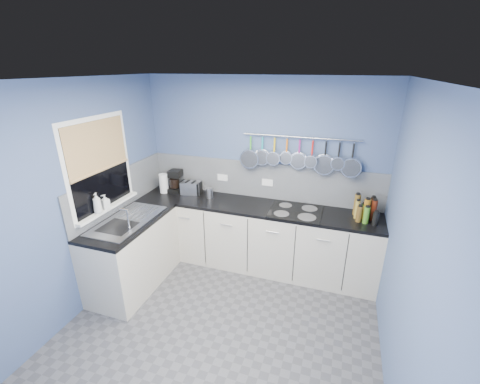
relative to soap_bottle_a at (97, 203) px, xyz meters
The scene contains 46 objects.
floor 1.94m from the soap_bottle_a, ahead, with size 3.20×3.00×0.02m, color #47474C.
ceiling 2.04m from the soap_bottle_a, ahead, with size 3.20×3.00×0.02m, color white.
wall_back 2.07m from the soap_bottle_a, 42.29° to the left, with size 3.20×0.02×2.50m, color #41537D.
wall_front 2.24m from the soap_bottle_a, 46.78° to the right, with size 3.20×0.02×2.50m, color #41537D.
wall_left 0.16m from the soap_bottle_a, 124.10° to the right, with size 0.02×3.00×2.50m, color #41537D.
wall_right 3.14m from the soap_bottle_a, ahead, with size 0.02×3.00×2.50m, color #41537D.
backsplash_back 2.05m from the soap_bottle_a, 41.84° to the left, with size 3.20×0.02×0.50m, color gray.
backsplash_left 0.49m from the soap_bottle_a, 96.86° to the left, with size 0.02×1.80×0.50m, color gray.
cabinet_run_back 2.01m from the soap_bottle_a, 35.26° to the left, with size 3.20×0.60×0.86m, color beige.
worktop_back 1.90m from the soap_bottle_a, 35.26° to the left, with size 3.20×0.60×0.04m, color black.
cabinet_run_left 0.80m from the soap_bottle_a, 38.33° to the left, with size 0.60×1.20×0.86m, color beige.
worktop_left 0.41m from the soap_bottle_a, 38.33° to the left, with size 0.60×1.20×0.04m, color black.
window_frame 0.42m from the soap_bottle_a, 103.90° to the left, with size 0.01×1.00×1.10m, color white.
window_glass 0.42m from the soap_bottle_a, 102.41° to the left, with size 0.01×0.90×1.00m, color black.
bamboo_blind 0.63m from the soap_bottle_a, 99.98° to the left, with size 0.01×0.90×0.55m, color tan.
window_sill 0.23m from the soap_bottle_a, 96.28° to the left, with size 0.10×0.98×0.03m, color white.
sink_unit 0.40m from the soap_bottle_a, 38.33° to the left, with size 0.50×0.95×0.01m, color silver.
mixer_tap 0.41m from the soap_bottle_a, ahead, with size 0.12×0.08×0.26m, color silver, non-canonical shape.
socket_left 1.67m from the soap_bottle_a, 54.16° to the left, with size 0.15×0.01×0.09m, color white.
socket_right 2.12m from the soap_bottle_a, 39.77° to the left, with size 0.15×0.01×0.09m, color white.
pot_rail 2.50m from the soap_bottle_a, 33.27° to the left, with size 0.02×0.02×1.45m, color silver.
soap_bottle_a is the anchor object (origin of this frame).
soap_bottle_b 0.13m from the soap_bottle_a, 90.00° to the left, with size 0.08×0.08×0.17m, color white.
paper_towel 1.13m from the soap_bottle_a, 81.15° to the left, with size 0.12×0.12×0.27m, color white.
coffee_maker 1.23m from the soap_bottle_a, 75.13° to the left, with size 0.18×0.20×0.32m, color black, non-canonical shape.
toaster 1.32m from the soap_bottle_a, 64.74° to the left, with size 0.27×0.16×0.18m, color silver.
canister 1.44m from the soap_bottle_a, 52.57° to the left, with size 0.10×0.10×0.14m, color silver.
hob 2.34m from the soap_bottle_a, 26.70° to the left, with size 0.64×0.56×0.01m, color black.
pan_0 1.96m from the soap_bottle_a, 43.46° to the left, with size 0.26×0.08×0.45m, color silver, non-canonical shape.
pan_1 2.08m from the soap_bottle_a, 40.39° to the left, with size 0.21×0.06×0.40m, color silver, non-canonical shape.
pan_2 2.20m from the soap_bottle_a, 37.66° to the left, with size 0.18×0.10×0.37m, color silver, non-canonical shape.
pan_3 2.33m from the soap_bottle_a, 35.24° to the left, with size 0.17×0.05×0.36m, color silver, non-canonical shape.
pan_4 2.46m from the soap_bottle_a, 33.07° to the left, with size 0.21×0.05×0.40m, color silver, non-canonical shape.
pan_5 2.59m from the soap_bottle_a, 31.13° to the left, with size 0.16×0.13×0.35m, color silver, non-canonical shape.
pan_6 2.72m from the soap_bottle_a, 29.38° to the left, with size 0.26×0.05×0.45m, color silver, non-canonical shape.
pan_7 2.87m from the soap_bottle_a, 27.81° to the left, with size 0.17×0.10×0.36m, color silver, non-canonical shape.
pan_8 3.00m from the soap_bottle_a, 26.38° to the left, with size 0.24×0.10×0.43m, color silver, non-canonical shape.
condiment_0 3.21m from the soap_bottle_a, 22.33° to the left, with size 0.06×0.06×0.24m, color black.
condiment_1 3.13m from the soap_bottle_a, 22.99° to the left, with size 0.07×0.07×0.14m, color #265919.
condiment_2 3.04m from the soap_bottle_a, 23.30° to the left, with size 0.07×0.07×0.27m, color brown.
condiment_3 3.18m from the soap_bottle_a, 20.49° to the left, with size 0.07×0.07×0.25m, color #4C190C.
condiment_4 3.10m from the soap_bottle_a, 20.81° to the left, with size 0.07×0.07×0.26m, color #8C5914.
condiment_5 3.00m from the soap_bottle_a, 21.47° to the left, with size 0.05×0.05×0.23m, color olive.
condiment_6 3.16m from the soap_bottle_a, 18.21° to the left, with size 0.07×0.07×0.16m, color black.
condiment_7 3.06m from the soap_bottle_a, 19.05° to the left, with size 0.07×0.07×0.20m, color #3F721E.
condiment_8 3.00m from the soap_bottle_a, 19.83° to the left, with size 0.06×0.06×0.19m, color brown.
Camera 1 is at (1.01, -2.45, 2.60)m, focal length 23.64 mm.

